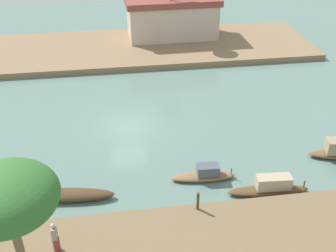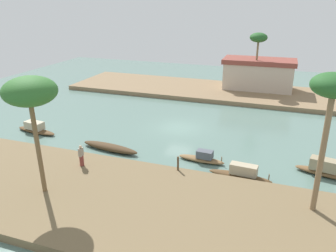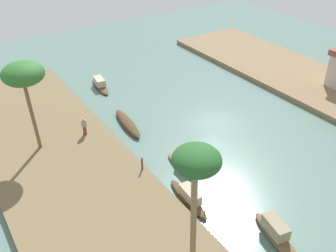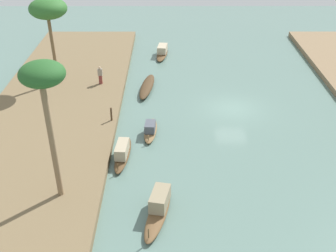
{
  "view_description": "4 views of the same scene",
  "coord_description": "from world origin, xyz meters",
  "px_view_note": "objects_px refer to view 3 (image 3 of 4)",
  "views": [
    {
      "loc": [
        -0.85,
        -24.58,
        14.98
      ],
      "look_at": [
        2.5,
        -2.17,
        1.09
      ],
      "focal_mm": 44.64,
      "sensor_mm": 36.0,
      "label": 1
    },
    {
      "loc": [
        9.58,
        -29.96,
        11.94
      ],
      "look_at": [
        -0.51,
        -1.83,
        0.75
      ],
      "focal_mm": 36.98,
      "sensor_mm": 36.0,
      "label": 2
    },
    {
      "loc": [
        22.07,
        -19.77,
        18.05
      ],
      "look_at": [
        -0.65,
        -4.65,
        0.79
      ],
      "focal_mm": 39.87,
      "sensor_mm": 36.0,
      "label": 3
    },
    {
      "loc": [
        31.92,
        -5.2,
        16.14
      ],
      "look_at": [
        4.07,
        -5.17,
        0.67
      ],
      "focal_mm": 47.79,
      "sensor_mm": 36.0,
      "label": 4
    }
  ],
  "objects_px": {
    "sampan_foreground": "(127,123)",
    "sampan_downstream_large": "(182,165)",
    "mooring_post": "(142,164)",
    "palm_tree_left_near": "(23,75)",
    "sampan_near_left_bank": "(277,235)",
    "person_on_near_bank": "(84,127)",
    "sampan_with_tall_canopy": "(100,84)",
    "palm_tree_left_far": "(196,166)",
    "sampan_with_red_awning": "(189,197)"
  },
  "relations": [
    {
      "from": "sampan_with_red_awning",
      "to": "person_on_near_bank",
      "type": "height_order",
      "value": "person_on_near_bank"
    },
    {
      "from": "sampan_foreground",
      "to": "person_on_near_bank",
      "type": "height_order",
      "value": "person_on_near_bank"
    },
    {
      "from": "palm_tree_left_far",
      "to": "person_on_near_bank",
      "type": "bearing_deg",
      "value": 178.84
    },
    {
      "from": "sampan_downstream_large",
      "to": "sampan_with_tall_canopy",
      "type": "bearing_deg",
      "value": -178.97
    },
    {
      "from": "palm_tree_left_near",
      "to": "palm_tree_left_far",
      "type": "distance_m",
      "value": 16.19
    },
    {
      "from": "sampan_near_left_bank",
      "to": "mooring_post",
      "type": "distance_m",
      "value": 10.58
    },
    {
      "from": "sampan_foreground",
      "to": "mooring_post",
      "type": "bearing_deg",
      "value": -12.44
    },
    {
      "from": "mooring_post",
      "to": "palm_tree_left_far",
      "type": "xyz_separation_m",
      "value": [
        8.77,
        -1.99,
        6.43
      ]
    },
    {
      "from": "sampan_near_left_bank",
      "to": "person_on_near_bank",
      "type": "bearing_deg",
      "value": -150.44
    },
    {
      "from": "sampan_near_left_bank",
      "to": "palm_tree_left_far",
      "type": "distance_m",
      "value": 9.05
    },
    {
      "from": "palm_tree_left_far",
      "to": "sampan_near_left_bank",
      "type": "bearing_deg",
      "value": 78.45
    },
    {
      "from": "person_on_near_bank",
      "to": "palm_tree_left_near",
      "type": "xyz_separation_m",
      "value": [
        -0.29,
        -3.83,
        5.64
      ]
    },
    {
      "from": "mooring_post",
      "to": "palm_tree_left_near",
      "type": "relative_size",
      "value": 0.14
    },
    {
      "from": "sampan_downstream_large",
      "to": "sampan_with_red_awning",
      "type": "relative_size",
      "value": 0.82
    },
    {
      "from": "sampan_near_left_bank",
      "to": "sampan_with_tall_canopy",
      "type": "relative_size",
      "value": 1.08
    },
    {
      "from": "sampan_near_left_bank",
      "to": "palm_tree_left_near",
      "type": "distance_m",
      "value": 20.29
    },
    {
      "from": "sampan_near_left_bank",
      "to": "palm_tree_left_far",
      "type": "xyz_separation_m",
      "value": [
        -1.15,
        -5.63,
        6.99
      ]
    },
    {
      "from": "sampan_foreground",
      "to": "sampan_downstream_large",
      "type": "xyz_separation_m",
      "value": [
        7.72,
        0.55,
        0.06
      ]
    },
    {
      "from": "sampan_with_tall_canopy",
      "to": "palm_tree_left_near",
      "type": "relative_size",
      "value": 0.61
    },
    {
      "from": "sampan_foreground",
      "to": "sampan_downstream_large",
      "type": "height_order",
      "value": "sampan_downstream_large"
    },
    {
      "from": "sampan_downstream_large",
      "to": "person_on_near_bank",
      "type": "height_order",
      "value": "person_on_near_bank"
    },
    {
      "from": "sampan_with_tall_canopy",
      "to": "mooring_post",
      "type": "xyz_separation_m",
      "value": [
        15.19,
        -3.58,
        0.63
      ]
    },
    {
      "from": "sampan_with_red_awning",
      "to": "palm_tree_left_near",
      "type": "xyz_separation_m",
      "value": [
        -11.28,
        -6.68,
        6.46
      ]
    },
    {
      "from": "sampan_foreground",
      "to": "sampan_near_left_bank",
      "type": "distance_m",
      "value": 16.66
    },
    {
      "from": "person_on_near_bank",
      "to": "palm_tree_left_near",
      "type": "relative_size",
      "value": 0.22
    },
    {
      "from": "mooring_post",
      "to": "palm_tree_left_far",
      "type": "distance_m",
      "value": 11.05
    },
    {
      "from": "sampan_with_tall_canopy",
      "to": "person_on_near_bank",
      "type": "xyz_separation_m",
      "value": [
        8.46,
        -5.25,
        0.84
      ]
    },
    {
      "from": "sampan_with_tall_canopy",
      "to": "palm_tree_left_near",
      "type": "bearing_deg",
      "value": -41.18
    },
    {
      "from": "sampan_with_tall_canopy",
      "to": "palm_tree_left_near",
      "type": "height_order",
      "value": "palm_tree_left_near"
    },
    {
      "from": "palm_tree_left_far",
      "to": "palm_tree_left_near",
      "type": "bearing_deg",
      "value": -167.45
    },
    {
      "from": "person_on_near_bank",
      "to": "sampan_downstream_large",
      "type": "bearing_deg",
      "value": -60.26
    },
    {
      "from": "sampan_with_tall_canopy",
      "to": "mooring_post",
      "type": "height_order",
      "value": "mooring_post"
    },
    {
      "from": "sampan_downstream_large",
      "to": "palm_tree_left_far",
      "type": "distance_m",
      "value": 11.6
    },
    {
      "from": "sampan_foreground",
      "to": "person_on_near_bank",
      "type": "relative_size",
      "value": 3.39
    },
    {
      "from": "sampan_near_left_bank",
      "to": "sampan_with_tall_canopy",
      "type": "bearing_deg",
      "value": -167.99
    },
    {
      "from": "sampan_with_red_awning",
      "to": "person_on_near_bank",
      "type": "xyz_separation_m",
      "value": [
        -10.99,
        -2.85,
        0.82
      ]
    },
    {
      "from": "sampan_foreground",
      "to": "palm_tree_left_far",
      "type": "height_order",
      "value": "palm_tree_left_far"
    },
    {
      "from": "mooring_post",
      "to": "sampan_foreground",
      "type": "bearing_deg",
      "value": 160.73
    },
    {
      "from": "sampan_with_tall_canopy",
      "to": "sampan_with_red_awning",
      "type": "bearing_deg",
      "value": -0.21
    },
    {
      "from": "sampan_foreground",
      "to": "sampan_with_red_awning",
      "type": "relative_size",
      "value": 1.19
    },
    {
      "from": "sampan_foreground",
      "to": "mooring_post",
      "type": "height_order",
      "value": "mooring_post"
    },
    {
      "from": "sampan_downstream_large",
      "to": "mooring_post",
      "type": "bearing_deg",
      "value": -106.2
    },
    {
      "from": "sampan_near_left_bank",
      "to": "sampan_downstream_large",
      "type": "bearing_deg",
      "value": -163.31
    },
    {
      "from": "sampan_downstream_large",
      "to": "person_on_near_bank",
      "type": "relative_size",
      "value": 2.34
    },
    {
      "from": "sampan_near_left_bank",
      "to": "palm_tree_left_far",
      "type": "height_order",
      "value": "palm_tree_left_far"
    },
    {
      "from": "sampan_with_red_awning",
      "to": "mooring_post",
      "type": "distance_m",
      "value": 4.46
    },
    {
      "from": "person_on_near_bank",
      "to": "mooring_post",
      "type": "distance_m",
      "value": 6.94
    },
    {
      "from": "mooring_post",
      "to": "person_on_near_bank",
      "type": "bearing_deg",
      "value": -166.04
    },
    {
      "from": "sampan_near_left_bank",
      "to": "sampan_downstream_large",
      "type": "relative_size",
      "value": 1.32
    },
    {
      "from": "person_on_near_bank",
      "to": "mooring_post",
      "type": "relative_size",
      "value": 1.55
    }
  ]
}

